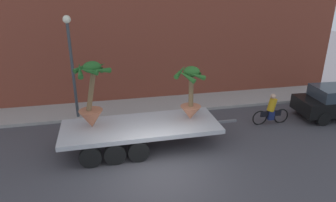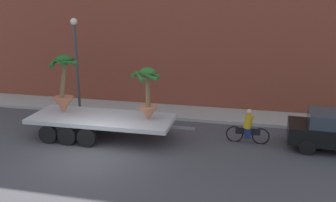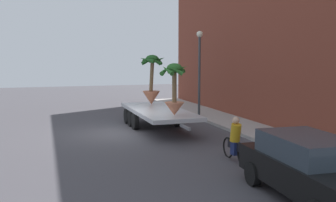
{
  "view_description": "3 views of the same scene",
  "coord_description": "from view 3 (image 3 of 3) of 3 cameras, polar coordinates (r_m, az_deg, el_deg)",
  "views": [
    {
      "loc": [
        -1.63,
        -8.94,
        6.31
      ],
      "look_at": [
        0.72,
        1.93,
        1.94
      ],
      "focal_mm": 32.41,
      "sensor_mm": 36.0,
      "label": 1
    },
    {
      "loc": [
        5.89,
        -12.17,
        6.11
      ],
      "look_at": [
        2.53,
        2.37,
        1.78
      ],
      "focal_mm": 39.2,
      "sensor_mm": 36.0,
      "label": 2
    },
    {
      "loc": [
        16.99,
        -3.15,
        3.48
      ],
      "look_at": [
        0.64,
        2.19,
        1.49
      ],
      "focal_mm": 40.29,
      "sensor_mm": 36.0,
      "label": 3
    }
  ],
  "objects": [
    {
      "name": "potted_palm_rear",
      "position": [
        19.97,
        -2.49,
        2.81
      ],
      "size": [
        1.44,
        1.48,
        2.64
      ],
      "color": "#B26647",
      "rests_on": "flatbed_trailer"
    },
    {
      "name": "parked_car",
      "position": [
        9.89,
        20.72,
        -9.39
      ],
      "size": [
        4.41,
        2.06,
        1.58
      ],
      "color": "black",
      "rests_on": "ground"
    },
    {
      "name": "sidewalk",
      "position": [
        19.65,
        10.34,
        -3.48
      ],
      "size": [
        24.0,
        2.2,
        0.15
      ],
      "primitive_type": "cube",
      "color": "#A39E99",
      "rests_on": "ground"
    },
    {
      "name": "street_lamp",
      "position": [
        21.78,
        4.78,
        5.92
      ],
      "size": [
        0.36,
        0.36,
        4.83
      ],
      "color": "#383D42",
      "rests_on": "sidewalk"
    },
    {
      "name": "flatbed_trailer",
      "position": [
        18.57,
        -1.74,
        -1.78
      ],
      "size": [
        7.29,
        2.43,
        0.98
      ],
      "color": "#B7BABF",
      "rests_on": "ground"
    },
    {
      "name": "building_facade",
      "position": [
        20.27,
        14.93,
        10.26
      ],
      "size": [
        24.0,
        1.2,
        9.7
      ],
      "primitive_type": "cube",
      "color": "brown",
      "rests_on": "ground"
    },
    {
      "name": "cyclist",
      "position": [
        12.91,
        10.16,
        -6.07
      ],
      "size": [
        1.84,
        0.35,
        1.54
      ],
      "color": "black",
      "rests_on": "ground"
    },
    {
      "name": "ground_plane",
      "position": [
        17.63,
        -7.45,
        -4.84
      ],
      "size": [
        60.0,
        60.0,
        0.0
      ],
      "primitive_type": "plane",
      "color": "#423F44"
    },
    {
      "name": "potted_palm_middle",
      "position": [
        16.23,
        0.95,
        1.55
      ],
      "size": [
        1.26,
        1.38,
        2.26
      ],
      "color": "#C17251",
      "rests_on": "flatbed_trailer"
    }
  ]
}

